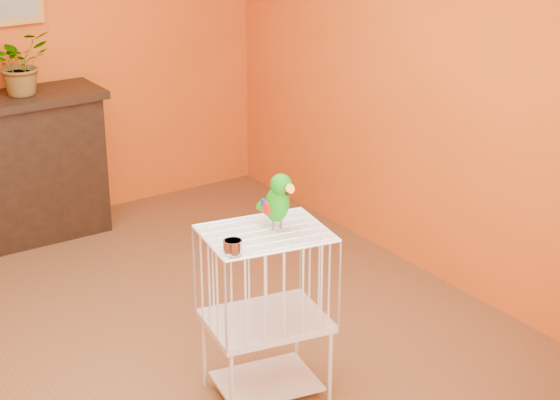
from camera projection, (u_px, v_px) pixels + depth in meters
ground at (157, 355)px, 5.27m from camera, size 4.50×4.50×0.00m
room_shell at (142, 80)px, 4.69m from camera, size 4.50×4.50×4.50m
console_cabinet at (6, 171)px, 6.55m from camera, size 1.43×0.51×1.06m
potted_plant at (19, 69)px, 6.42m from camera, size 0.50×0.53×0.34m
birdcage at (266, 312)px, 4.73m from camera, size 0.67×0.55×0.92m
feed_cup at (233, 247)px, 4.32m from camera, size 0.09×0.09×0.06m
parrot at (277, 200)px, 4.56m from camera, size 0.15×0.27×0.30m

